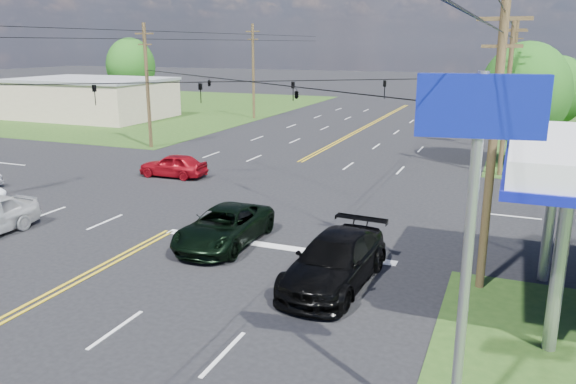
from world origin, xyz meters
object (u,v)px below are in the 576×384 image
at_px(pole_nw, 147,84).
at_px(tree_far_l, 131,66).
at_px(pole_left_far, 253,70).
at_px(pole_right_far, 513,75).
at_px(suv_black, 335,261).
at_px(polesign_se, 476,165).
at_px(pickup_dkgreen, 224,227).
at_px(tree_right_b, 556,91).
at_px(pole_ne, 507,96).
at_px(pole_se, 493,144).
at_px(retail_nw, 91,99).
at_px(tree_right_a, 525,93).

relative_size(pole_nw, tree_far_l, 1.09).
height_order(pole_left_far, pole_right_far, same).
bearing_deg(suv_black, polesign_se, -52.04).
relative_size(pole_left_far, pickup_dkgreen, 1.83).
bearing_deg(tree_right_b, polesign_se, -94.84).
distance_m(pole_ne, pickup_dkgreen, 20.58).
height_order(pole_se, pole_nw, same).
distance_m(pickup_dkgreen, suv_black, 5.77).
height_order(retail_nw, pole_ne, pole_ne).
bearing_deg(pole_se, tree_right_a, 87.27).
bearing_deg(polesign_se, suv_black, 124.44).
distance_m(pole_nw, tree_right_a, 27.17).
xyz_separation_m(tree_right_a, polesign_se, (-1.00, -29.32, 1.01)).
distance_m(pole_right_far, pickup_dkgreen, 38.10).
xyz_separation_m(pole_se, tree_right_b, (3.50, 33.00, -0.70)).
distance_m(pole_ne, tree_right_a, 3.16).
bearing_deg(tree_far_l, pole_se, -42.34).
relative_size(pole_left_far, tree_right_a, 1.22).
xyz_separation_m(pole_nw, tree_far_l, (-19.00, 23.00, 0.28)).
bearing_deg(pole_right_far, tree_right_a, -86.42).
xyz_separation_m(retail_nw, pole_left_far, (17.00, 6.00, 3.17)).
bearing_deg(tree_far_l, pickup_dkgreen, -49.17).
bearing_deg(pickup_dkgreen, pole_right_far, 73.52).
height_order(retail_nw, tree_right_a, tree_right_a).
relative_size(pole_nw, pole_right_far, 0.95).
bearing_deg(tree_right_a, pole_left_far, 149.35).
height_order(retail_nw, pickup_dkgreen, retail_nw).
height_order(pole_se, polesign_se, pole_se).
height_order(tree_far_l, suv_black, tree_far_l).
bearing_deg(pole_right_far, pole_ne, -90.00).
height_order(pole_nw, polesign_se, pole_nw).
bearing_deg(pole_se, pole_ne, 90.00).
bearing_deg(pole_left_far, tree_far_l, 168.11).
distance_m(pole_ne, suv_black, 20.53).
xyz_separation_m(tree_right_b, suv_black, (-8.12, -34.59, -3.37)).
distance_m(retail_nw, pole_se, 53.09).
relative_size(pole_se, suv_black, 1.62).
height_order(pole_ne, tree_far_l, pole_ne).
height_order(tree_right_b, pickup_dkgreen, tree_right_b).
bearing_deg(pole_se, pole_right_far, 90.00).
bearing_deg(polesign_se, tree_far_l, 132.38).
distance_m(tree_right_b, pickup_dkgreen, 35.36).
bearing_deg(tree_right_a, tree_right_b, 78.23).
distance_m(retail_nw, pole_nw, 21.60).
height_order(retail_nw, polesign_se, polesign_se).
bearing_deg(tree_right_a, suv_black, -103.97).
height_order(pole_ne, pole_right_far, pole_right_far).
xyz_separation_m(pole_se, pole_ne, (0.00, 18.00, 0.00)).
bearing_deg(polesign_se, pole_se, 90.00).
xyz_separation_m(pole_ne, polesign_se, (0.00, -26.32, 0.97)).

